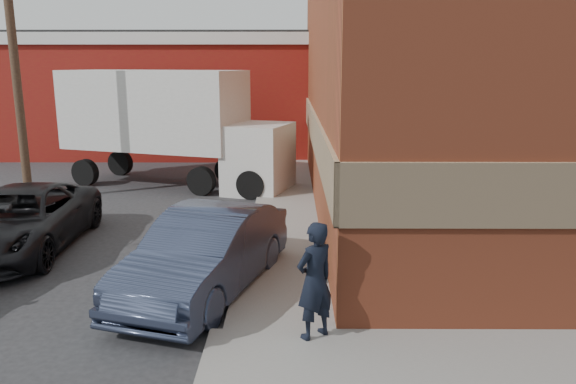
% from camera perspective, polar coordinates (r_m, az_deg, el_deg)
% --- Properties ---
extents(ground, '(90.00, 90.00, 0.00)m').
position_cam_1_polar(ground, '(9.22, -4.72, -14.33)').
color(ground, '#28282B').
rests_on(ground, ground).
extents(brick_building, '(14.25, 18.25, 9.36)m').
position_cam_1_polar(brick_building, '(18.82, 25.23, 13.14)').
color(brick_building, '#A3462A').
rests_on(brick_building, ground).
extents(sidewalk_west, '(1.80, 18.00, 0.12)m').
position_cam_1_polar(sidewalk_west, '(17.66, -0.27, -0.70)').
color(sidewalk_west, gray).
rests_on(sidewalk_west, ground).
extents(warehouse, '(16.30, 8.30, 5.60)m').
position_cam_1_polar(warehouse, '(29.00, -13.39, 9.78)').
color(warehouse, maroon).
rests_on(warehouse, ground).
extents(utility_pole, '(2.00, 0.26, 9.00)m').
position_cam_1_polar(utility_pole, '(19.07, -26.16, 13.22)').
color(utility_pole, brown).
rests_on(utility_pole, ground).
extents(man, '(0.79, 0.76, 1.83)m').
position_cam_1_polar(man, '(8.54, 2.73, -8.97)').
color(man, black).
rests_on(man, sidewalk_south).
extents(sedan, '(2.99, 5.03, 1.57)m').
position_cam_1_polar(sedan, '(10.59, -8.33, -6.14)').
color(sedan, '#313952').
rests_on(sedan, ground).
extents(suv_a, '(2.55, 5.27, 1.44)m').
position_cam_1_polar(suv_a, '(14.22, -25.59, -2.61)').
color(suv_a, black).
rests_on(suv_a, ground).
extents(box_truck, '(8.44, 4.83, 4.00)m').
position_cam_1_polar(box_truck, '(19.92, -11.47, 7.15)').
color(box_truck, silver).
rests_on(box_truck, ground).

